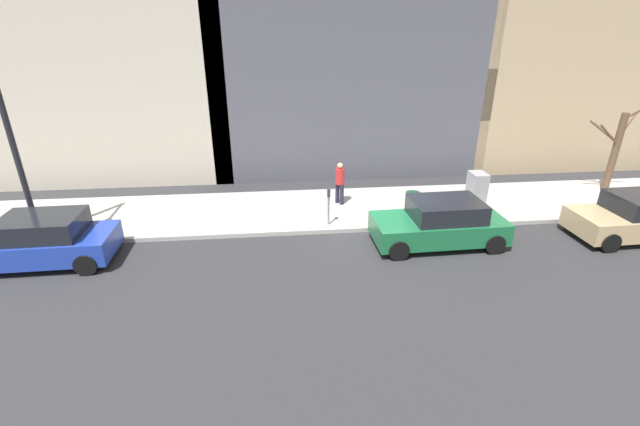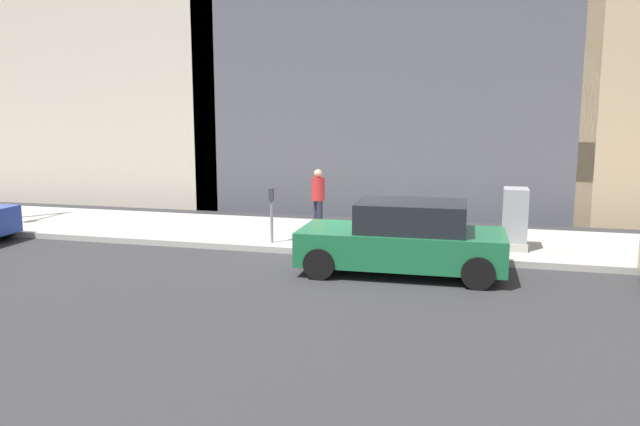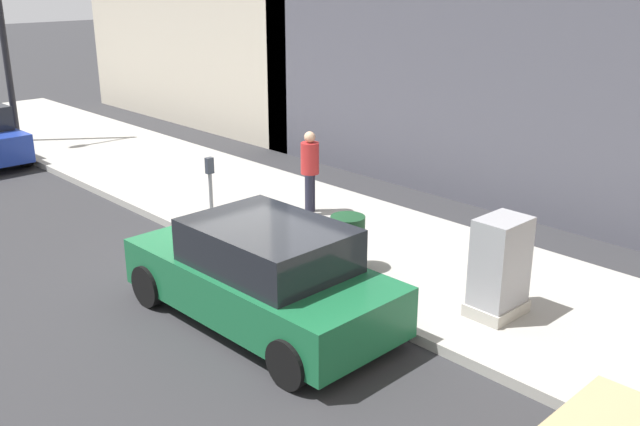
{
  "view_description": "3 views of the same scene",
  "coord_description": "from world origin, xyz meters",
  "px_view_note": "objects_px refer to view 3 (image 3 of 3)",
  "views": [
    {
      "loc": [
        -13.13,
        3.53,
        6.55
      ],
      "look_at": [
        -0.11,
        2.19,
        0.84
      ],
      "focal_mm": 24.0,
      "sensor_mm": 36.0,
      "label": 1
    },
    {
      "loc": [
        -13.77,
        -3.17,
        3.35
      ],
      "look_at": [
        0.03,
        0.5,
        1.01
      ],
      "focal_mm": 35.0,
      "sensor_mm": 36.0,
      "label": 2
    },
    {
      "loc": [
        -6.74,
        -8.82,
        4.78
      ],
      "look_at": [
        0.83,
        -0.74,
        0.98
      ],
      "focal_mm": 40.0,
      "sensor_mm": 36.0,
      "label": 3
    }
  ],
  "objects_px": {
    "parking_meter": "(210,185)",
    "utility_box": "(500,268)",
    "pedestrian_near_meter": "(310,168)",
    "trash_bin": "(347,243)",
    "parked_car_green": "(262,275)"
  },
  "relations": [
    {
      "from": "parking_meter",
      "to": "utility_box",
      "type": "distance_m",
      "value": 5.79
    },
    {
      "from": "parking_meter",
      "to": "trash_bin",
      "type": "bearing_deg",
      "value": -81.87
    },
    {
      "from": "parked_car_green",
      "to": "pedestrian_near_meter",
      "type": "bearing_deg",
      "value": 37.36
    },
    {
      "from": "parking_meter",
      "to": "parked_car_green",
      "type": "bearing_deg",
      "value": -114.15
    },
    {
      "from": "trash_bin",
      "to": "pedestrian_near_meter",
      "type": "distance_m",
      "value": 2.92
    },
    {
      "from": "utility_box",
      "to": "trash_bin",
      "type": "distance_m",
      "value": 2.62
    },
    {
      "from": "utility_box",
      "to": "pedestrian_near_meter",
      "type": "relative_size",
      "value": 0.86
    },
    {
      "from": "parking_meter",
      "to": "pedestrian_near_meter",
      "type": "xyz_separation_m",
      "value": [
        1.9,
        -0.67,
        0.11
      ]
    },
    {
      "from": "trash_bin",
      "to": "pedestrian_near_meter",
      "type": "bearing_deg",
      "value": 59.76
    },
    {
      "from": "parked_car_green",
      "to": "pedestrian_near_meter",
      "type": "distance_m",
      "value": 4.43
    },
    {
      "from": "parked_car_green",
      "to": "utility_box",
      "type": "relative_size",
      "value": 2.97
    },
    {
      "from": "pedestrian_near_meter",
      "to": "utility_box",
      "type": "bearing_deg",
      "value": -138.75
    },
    {
      "from": "parking_meter",
      "to": "utility_box",
      "type": "xyz_separation_m",
      "value": [
        0.85,
        -5.73,
        -0.13
      ]
    },
    {
      "from": "parking_meter",
      "to": "trash_bin",
      "type": "distance_m",
      "value": 3.2
    },
    {
      "from": "utility_box",
      "to": "trash_bin",
      "type": "bearing_deg",
      "value": 98.83
    }
  ]
}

